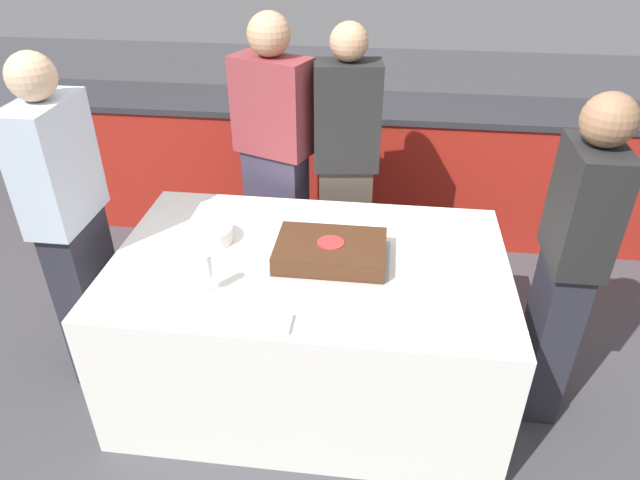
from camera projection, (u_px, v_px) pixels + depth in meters
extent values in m
plane|color=#424247|center=(311.00, 379.00, 2.93)|extent=(14.00, 14.00, 0.00)
cube|color=#A82319|center=(341.00, 168.00, 4.06)|extent=(4.40, 0.55, 0.88)
cube|color=#2D2D33|center=(343.00, 105.00, 3.81)|extent=(4.40, 0.58, 0.04)
cube|color=white|center=(310.00, 323.00, 2.73)|extent=(1.75, 1.10, 0.75)
cube|color=#B7B2AD|center=(330.00, 260.00, 2.51)|extent=(0.52, 0.36, 0.00)
cube|color=#472816|center=(331.00, 252.00, 2.49)|extent=(0.48, 0.32, 0.09)
cylinder|color=red|center=(331.00, 243.00, 2.47)|extent=(0.12, 0.12, 0.00)
cylinder|color=white|center=(209.00, 234.00, 2.63)|extent=(0.22, 0.22, 0.07)
cylinder|color=white|center=(210.00, 291.00, 2.32)|extent=(0.07, 0.07, 0.00)
cylinder|color=white|center=(209.00, 283.00, 2.30)|extent=(0.01, 0.01, 0.08)
cylinder|color=white|center=(206.00, 265.00, 2.25)|extent=(0.05, 0.05, 0.10)
cylinder|color=white|center=(326.00, 223.00, 2.79)|extent=(0.22, 0.22, 0.00)
cube|color=white|center=(269.00, 322.00, 2.15)|extent=(0.17, 0.11, 0.02)
cube|color=#4C4238|center=(344.00, 233.00, 3.34)|extent=(0.31, 0.19, 0.85)
cube|color=black|center=(347.00, 117.00, 2.96)|extent=(0.36, 0.24, 0.56)
sphere|color=tan|center=(349.00, 42.00, 2.76)|extent=(0.19, 0.19, 0.19)
cube|color=#282833|center=(90.00, 296.00, 2.81)|extent=(0.16, 0.34, 0.87)
cube|color=silver|center=(55.00, 164.00, 2.43)|extent=(0.20, 0.40, 0.55)
sphere|color=#D8AD89|center=(31.00, 76.00, 2.23)|extent=(0.20, 0.20, 0.20)
cube|color=#282833|center=(548.00, 336.00, 2.59)|extent=(0.16, 0.29, 0.83)
cube|color=black|center=(585.00, 206.00, 2.23)|extent=(0.20, 0.34, 0.51)
sphere|color=#936B4C|center=(609.00, 120.00, 2.05)|extent=(0.20, 0.20, 0.20)
cube|color=#383347|center=(278.00, 224.00, 3.36)|extent=(0.38, 0.27, 0.92)
cube|color=brown|center=(272.00, 106.00, 2.98)|extent=(0.45, 0.33, 0.51)
sphere|color=tan|center=(269.00, 34.00, 2.79)|extent=(0.22, 0.22, 0.22)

